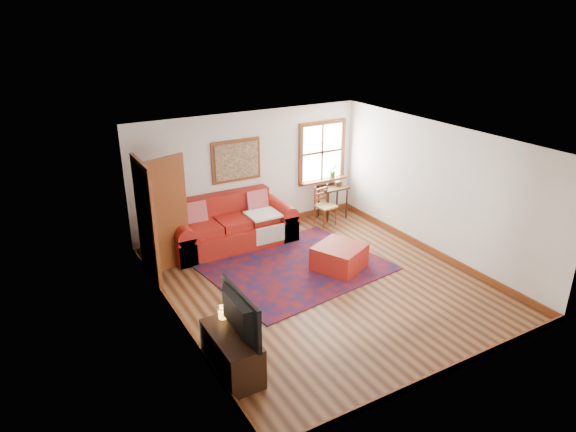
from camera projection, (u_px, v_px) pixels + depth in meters
ground at (322, 284)px, 8.74m from camera, size 5.50×5.50×0.00m
room_envelope at (324, 193)px, 8.13m from camera, size 5.04×5.54×2.52m
window at (324, 158)px, 11.24m from camera, size 1.18×0.20×1.38m
doorway at (158, 216)px, 8.75m from camera, size 0.89×1.08×2.14m
framed_artwork at (236, 161)px, 10.19m from camera, size 1.05×0.07×0.85m
persian_rug at (297, 267)px, 9.29m from camera, size 3.28×2.76×0.02m
red_leather_sofa at (231, 229)px, 10.13m from camera, size 2.49×1.03×0.97m
red_ottoman at (339, 257)px, 9.18m from camera, size 1.04×1.04×0.45m
side_table at (333, 192)px, 11.33m from camera, size 0.60×0.45×0.72m
ladder_back_chair at (324, 204)px, 11.03m from camera, size 0.44×0.42×0.85m
media_cabinet at (232, 353)px, 6.54m from camera, size 0.47×1.04×0.57m
television at (233, 315)px, 6.30m from camera, size 0.14×1.05×0.60m
candle_hurricane at (222, 313)px, 6.73m from camera, size 0.12×0.12×0.18m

